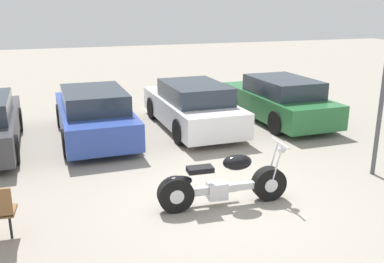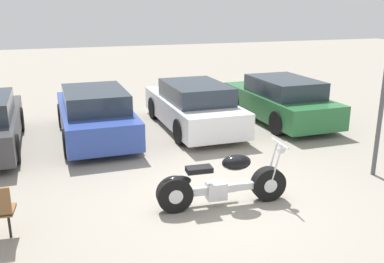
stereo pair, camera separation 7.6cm
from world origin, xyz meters
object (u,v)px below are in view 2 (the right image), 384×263
at_px(parked_car_blue, 95,114).
at_px(motorcycle, 221,184).
at_px(parked_car_white, 193,106).
at_px(parked_car_green, 280,100).

bearing_deg(parked_car_blue, motorcycle, -71.75).
relative_size(motorcycle, parked_car_white, 0.54).
height_order(motorcycle, parked_car_green, parked_car_green).
bearing_deg(parked_car_green, parked_car_white, 178.18).
xyz_separation_m(parked_car_blue, parked_car_white, (2.73, 0.01, 0.00)).
bearing_deg(motorcycle, parked_car_blue, 108.25).
relative_size(parked_car_blue, parked_car_green, 1.00).
xyz_separation_m(motorcycle, parked_car_white, (1.15, 4.79, 0.22)).
height_order(parked_car_blue, parked_car_green, same).
bearing_deg(parked_car_green, motorcycle, -129.45).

